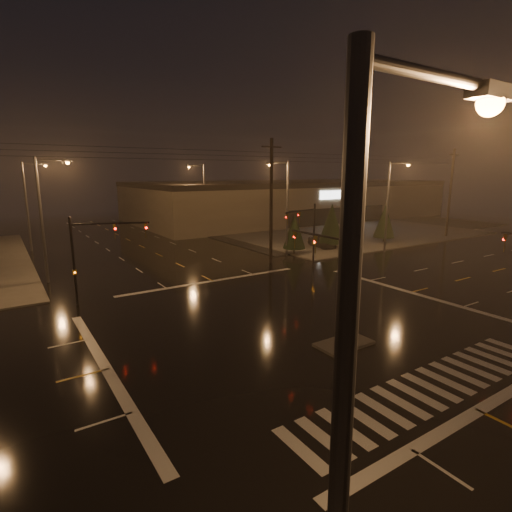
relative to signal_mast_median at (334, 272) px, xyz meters
name	(u,v)px	position (x,y,z in m)	size (l,w,h in m)	color
ground	(296,321)	(0.00, 3.07, -3.75)	(140.00, 140.00, 0.00)	black
sidewalk_ne	(325,228)	(30.00, 33.07, -3.69)	(36.00, 36.00, 0.12)	#413E3A
median_island	(344,344)	(0.00, -0.93, -3.68)	(3.00, 1.60, 0.15)	#413E3A
crosswalk	(431,387)	(0.00, -5.93, -3.75)	(15.00, 2.60, 0.01)	beige
stop_bar_near	(478,410)	(0.00, -7.93, -3.75)	(16.00, 0.50, 0.01)	beige
stop_bar_far	(213,281)	(0.00, 14.07, -3.75)	(16.00, 0.50, 0.01)	beige
parking_lot	(356,227)	(35.00, 31.07, -3.71)	(50.00, 24.00, 0.08)	black
retail_building	(289,198)	(35.00, 49.06, 0.09)	(60.20, 28.30, 7.20)	#675C4A
signal_mast_median	(334,272)	(0.00, 0.00, 0.00)	(0.25, 4.59, 6.00)	black
signal_mast_ne	(309,228)	(9.50, 13.21, 0.04)	(4.84, 1.86, 6.00)	black
signal_mast_nw	(90,250)	(-9.50, 13.21, 0.04)	(4.84, 1.86, 6.00)	black
streetlight_0	(361,436)	(-11.18, -11.93, 2.05)	(2.77, 0.32, 10.00)	#38383A
streetlight_1	(45,211)	(-11.18, 21.07, 2.05)	(2.77, 0.32, 10.00)	#38383A
streetlight_2	(29,200)	(-11.18, 37.07, 2.05)	(2.77, 0.32, 10.00)	#38383A
streetlight_3	(285,202)	(11.18, 19.07, 2.05)	(2.77, 0.32, 10.00)	#38383A
streetlight_4	(202,194)	(11.18, 39.07, 2.05)	(2.77, 0.32, 10.00)	#38383A
streetlight_6	(390,201)	(22.00, 14.26, 2.05)	(0.32, 2.77, 10.00)	#38383A
utility_pole_1	(271,201)	(8.00, 17.07, 2.38)	(2.20, 0.32, 12.00)	black
utility_pole_2	(450,193)	(38.00, 17.07, 2.38)	(2.20, 0.32, 12.00)	black
conifer_0	(294,231)	(12.52, 19.05, -1.14)	(2.45, 2.45, 4.53)	black
conifer_1	(332,223)	(18.37, 19.45, -0.73)	(2.97, 2.97, 5.34)	black
conifer_2	(385,221)	(27.00, 18.84, -0.94)	(2.70, 2.70, 4.92)	black
car_parked	(322,242)	(17.84, 20.44, -3.02)	(1.72, 4.27, 1.46)	black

